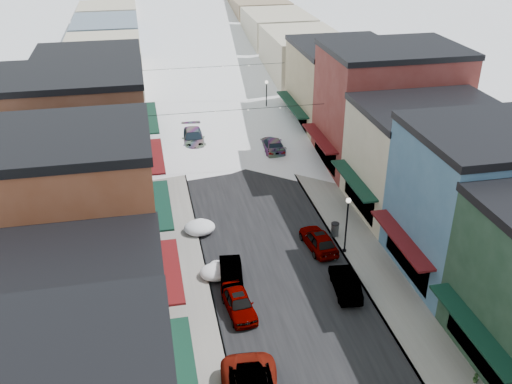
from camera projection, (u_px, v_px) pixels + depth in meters
name	position (u px, v px, depth m)	size (l,w,h in m)	color
road	(210.00, 105.00, 71.70)	(10.00, 160.00, 0.01)	black
sidewalk_left	(157.00, 108.00, 70.48)	(3.20, 160.00, 0.15)	gray
sidewalk_right	(262.00, 101.00, 72.86)	(3.20, 160.00, 0.15)	gray
curb_left	(170.00, 107.00, 70.76)	(0.10, 160.00, 0.15)	slate
curb_right	(250.00, 102.00, 72.58)	(0.10, 160.00, 0.15)	slate
bldg_l_cream	(58.00, 357.00, 25.87)	(11.30, 8.20, 9.50)	beige
bldg_l_brick_near	(58.00, 238.00, 32.04)	(12.30, 8.20, 12.50)	brown
bldg_l_grayblue	(81.00, 196.00, 40.32)	(11.30, 9.20, 9.00)	slate
bldg_l_brick_far	(74.00, 137.00, 47.50)	(13.30, 9.20, 11.00)	brown
bldg_l_tan	(93.00, 104.00, 56.60)	(11.30, 11.20, 10.00)	#938060
bldg_r_blue	(483.00, 203.00, 37.77)	(11.30, 9.20, 10.50)	#3C6488
bldg_r_cream	(426.00, 159.00, 46.03)	(12.30, 9.20, 9.00)	beige
bldg_r_brick_far	(388.00, 108.00, 53.36)	(13.30, 9.20, 11.50)	maroon
bldg_r_tan	(342.00, 87.00, 62.33)	(11.30, 11.20, 9.50)	#9A8965
distant_blocks	(190.00, 34.00, 89.84)	(34.00, 55.00, 8.00)	gray
overhead_cables	(225.00, 86.00, 57.99)	(16.40, 15.04, 0.04)	black
car_silver_sedan	(239.00, 303.00, 35.72)	(1.63, 4.05, 1.38)	#93959B
car_dark_hatch	(231.00, 275.00, 38.32)	(1.45, 4.17, 1.37)	black
car_silver_wagon	(193.00, 138.00, 59.64)	(2.37, 5.84, 1.69)	#979A9F
car_green_sedan	(345.00, 283.00, 37.60)	(1.44, 4.14, 1.36)	black
car_gray_suv	(319.00, 240.00, 42.19)	(1.75, 4.34, 1.48)	#9DA1A6
car_black_sedan	(273.00, 145.00, 58.25)	(2.08, 5.13, 1.49)	black
car_lane_silver	(198.00, 109.00, 67.87)	(2.00, 4.98, 1.70)	gray
car_lane_white	(203.00, 71.00, 82.56)	(2.58, 5.59, 1.55)	silver
trash_can	(335.00, 229.00, 43.61)	(0.63, 0.63, 1.07)	#4F5153
streetlamp_near	(347.00, 218.00, 40.64)	(0.37, 0.37, 4.41)	black
streetlamp_far	(266.00, 95.00, 65.30)	(0.39, 0.39, 4.66)	black
planter_far	(476.00, 378.00, 30.52)	(0.30, 0.30, 0.53)	#2F5527
snow_pile_mid	(216.00, 271.00, 39.14)	(2.23, 2.57, 0.94)	white
snow_pile_far	(200.00, 227.00, 44.30)	(2.43, 2.69, 1.03)	white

